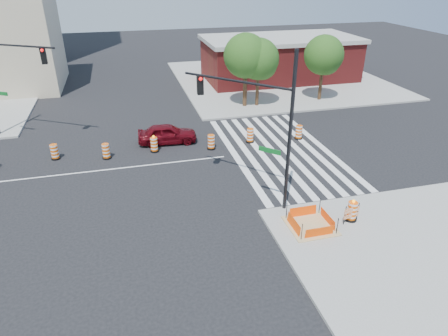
% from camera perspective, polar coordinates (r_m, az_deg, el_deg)
% --- Properties ---
extents(ground, '(120.00, 120.00, 0.00)m').
position_cam_1_polar(ground, '(26.10, -15.05, -0.09)').
color(ground, black).
rests_on(ground, ground).
extents(sidewalk_ne, '(22.00, 22.00, 0.15)m').
position_cam_1_polar(sidewalk_ne, '(46.24, 7.76, 12.51)').
color(sidewalk_ne, gray).
rests_on(sidewalk_ne, ground).
extents(crosswalk_east, '(6.75, 13.50, 0.01)m').
position_cam_1_polar(crosswalk_east, '(27.95, 7.86, 2.51)').
color(crosswalk_east, silver).
rests_on(crosswalk_east, ground).
extents(lane_centerline, '(14.00, 0.12, 0.01)m').
position_cam_1_polar(lane_centerline, '(26.09, -15.05, -0.08)').
color(lane_centerline, silver).
rests_on(lane_centerline, ground).
extents(excavation_pit, '(2.20, 2.20, 0.90)m').
position_cam_1_polar(excavation_pit, '(20.01, 12.25, -7.95)').
color(excavation_pit, tan).
rests_on(excavation_pit, ground).
extents(brick_storefront, '(16.50, 8.50, 4.60)m').
position_cam_1_polar(brick_storefront, '(45.73, 7.94, 15.23)').
color(brick_storefront, maroon).
rests_on(brick_storefront, ground).
extents(red_coupe, '(4.26, 1.94, 1.42)m').
position_cam_1_polar(red_coupe, '(28.92, -8.10, 4.88)').
color(red_coupe, '#53070E').
rests_on(red_coupe, ground).
extents(signal_pole_se, '(4.31, 4.56, 8.11)m').
position_cam_1_polar(signal_pole_se, '(19.73, 5.01, 7.64)').
color(signal_pole_se, black).
rests_on(signal_pole_se, ground).
extents(signal_pole_nw, '(5.59, 3.49, 8.53)m').
position_cam_1_polar(signal_pole_nw, '(31.97, -29.18, 12.42)').
color(signal_pole_nw, black).
rests_on(signal_pole_nw, ground).
extents(pit_drum, '(0.59, 0.59, 1.17)m').
position_cam_1_polar(pit_drum, '(20.76, 17.80, -5.96)').
color(pit_drum, black).
rests_on(pit_drum, ground).
extents(barricade, '(0.87, 0.18, 1.03)m').
position_cam_1_polar(barricade, '(20.51, 17.76, -6.12)').
color(barricade, '#E85504').
rests_on(barricade, ground).
extents(tree_north_c, '(3.86, 3.80, 6.47)m').
position_cam_1_polar(tree_north_c, '(35.48, 3.18, 15.38)').
color(tree_north_c, '#382314').
rests_on(tree_north_c, ground).
extents(tree_north_d, '(3.55, 3.55, 6.04)m').
position_cam_1_polar(tree_north_d, '(35.74, 4.98, 14.94)').
color(tree_north_d, '#382314').
rests_on(tree_north_d, ground).
extents(tree_north_e, '(3.55, 3.55, 6.03)m').
position_cam_1_polar(tree_north_e, '(38.40, 14.08, 15.10)').
color(tree_north_e, '#382314').
rests_on(tree_north_e, ground).
extents(median_drum_2, '(0.60, 0.60, 1.02)m').
position_cam_1_polar(median_drum_2, '(28.55, -23.03, 2.08)').
color(median_drum_2, black).
rests_on(median_drum_2, ground).
extents(median_drum_3, '(0.60, 0.60, 1.02)m').
position_cam_1_polar(median_drum_3, '(27.48, -16.48, 2.25)').
color(median_drum_3, black).
rests_on(median_drum_3, ground).
extents(median_drum_4, '(0.60, 0.60, 1.18)m').
position_cam_1_polar(median_drum_4, '(27.76, -9.94, 3.27)').
color(median_drum_4, black).
rests_on(median_drum_4, ground).
extents(median_drum_5, '(0.60, 0.60, 1.02)m').
position_cam_1_polar(median_drum_5, '(27.78, -1.84, 3.67)').
color(median_drum_5, black).
rests_on(median_drum_5, ground).
extents(median_drum_6, '(0.60, 0.60, 1.02)m').
position_cam_1_polar(median_drum_6, '(28.92, 3.75, 4.60)').
color(median_drum_6, black).
rests_on(median_drum_6, ground).
extents(median_drum_7, '(0.60, 0.60, 1.02)m').
position_cam_1_polar(median_drum_7, '(29.95, 10.64, 4.99)').
color(median_drum_7, black).
rests_on(median_drum_7, ground).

